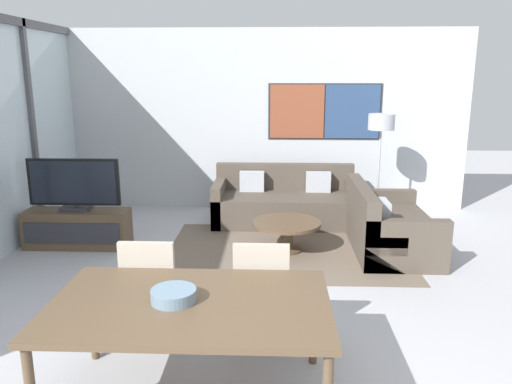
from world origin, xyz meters
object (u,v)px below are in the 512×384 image
at_px(tv_console, 78,229).
at_px(television, 74,185).
at_px(sofa_main, 285,203).
at_px(dining_chair_left, 152,285).
at_px(sofa_side, 385,229).
at_px(coffee_table, 287,229).
at_px(dining_chair_centre, 262,287).
at_px(dining_table, 190,310).
at_px(floor_lamp, 381,130).
at_px(fruit_bowl, 174,294).

height_order(tv_console, television, television).
distance_m(sofa_main, dining_chair_left, 3.63).
relative_size(sofa_main, sofa_side, 1.32).
relative_size(coffee_table, dining_chair_centre, 0.93).
distance_m(coffee_table, dining_table, 3.02).
bearing_deg(sofa_main, dining_table, -99.30).
relative_size(dining_table, floor_lamp, 1.13).
bearing_deg(dining_chair_centre, coffee_table, 83.52).
bearing_deg(floor_lamp, fruit_bowl, -117.06).
height_order(sofa_main, dining_chair_centre, dining_chair_centre).
height_order(television, sofa_main, television).
distance_m(dining_chair_left, floor_lamp, 4.29).
height_order(sofa_main, dining_table, sofa_main).
xyz_separation_m(tv_console, sofa_side, (3.82, 0.02, 0.03)).
xyz_separation_m(sofa_side, dining_chair_left, (-2.33, -2.25, 0.23)).
bearing_deg(dining_table, fruit_bowl, 178.56).
xyz_separation_m(television, fruit_bowl, (1.83, -2.97, -0.03)).
xyz_separation_m(dining_chair_left, fruit_bowl, (0.33, -0.74, 0.27)).
height_order(sofa_main, dining_chair_left, dining_chair_left).
bearing_deg(dining_chair_centre, dining_table, -120.90).
bearing_deg(coffee_table, tv_console, 178.77).
distance_m(sofa_side, dining_chair_centre, 2.70).
height_order(sofa_side, coffee_table, sofa_side).
relative_size(sofa_main, dining_table, 1.15).
distance_m(tv_console, sofa_side, 3.82).
bearing_deg(dining_chair_centre, fruit_bowl, -126.64).
relative_size(television, floor_lamp, 0.72).
distance_m(dining_chair_left, fruit_bowl, 0.85).
height_order(television, dining_table, television).
bearing_deg(television, fruit_bowl, -58.39).
relative_size(tv_console, dining_chair_centre, 1.43).
distance_m(dining_table, dining_chair_left, 0.87).
relative_size(tv_console, dining_chair_left, 1.43).
xyz_separation_m(television, floor_lamp, (3.95, 1.18, 0.56)).
xyz_separation_m(television, coffee_table, (2.62, -0.06, -0.51)).
height_order(television, fruit_bowl, television).
xyz_separation_m(sofa_side, dining_chair_centre, (-1.45, -2.26, 0.23)).
bearing_deg(tv_console, dining_chair_centre, -43.43).
xyz_separation_m(television, dining_table, (1.93, -2.97, -0.13)).
relative_size(dining_table, fruit_bowl, 6.10).
relative_size(coffee_table, floor_lamp, 0.53).
height_order(sofa_side, floor_lamp, floor_lamp).
distance_m(tv_console, sofa_main, 2.88).
relative_size(fruit_bowl, floor_lamp, 0.19).
height_order(dining_chair_centre, fruit_bowl, dining_chair_centre).
height_order(sofa_main, coffee_table, sofa_main).
bearing_deg(coffee_table, sofa_main, 90.00).
bearing_deg(television, coffee_table, -1.25).
relative_size(television, dining_chair_left, 1.26).
bearing_deg(floor_lamp, dining_chair_centre, -114.77).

